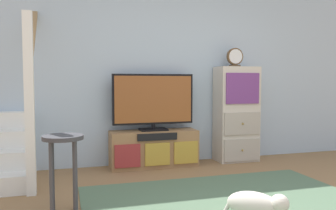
% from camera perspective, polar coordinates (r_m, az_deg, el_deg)
% --- Properties ---
extents(back_wall, '(6.40, 0.12, 2.70)m').
position_cam_1_polar(back_wall, '(4.92, 0.30, 6.47)').
color(back_wall, '#A8BCD1').
rests_on(back_wall, ground_plane).
extents(area_rug, '(2.60, 1.80, 0.01)m').
position_cam_1_polar(area_rug, '(3.37, 9.80, -15.56)').
color(area_rug, '#4C664C').
rests_on(area_rug, ground_plane).
extents(media_console, '(1.15, 0.38, 0.48)m').
position_cam_1_polar(media_console, '(4.66, -2.31, -7.10)').
color(media_console, '#997047').
rests_on(media_console, ground_plane).
extents(television, '(1.08, 0.22, 0.74)m').
position_cam_1_polar(television, '(4.61, -2.40, 0.72)').
color(television, black).
rests_on(television, media_console).
extents(side_cabinet, '(0.58, 0.38, 1.33)m').
position_cam_1_polar(side_cabinet, '(5.04, 11.07, -1.47)').
color(side_cabinet, beige).
rests_on(side_cabinet, ground_plane).
extents(desk_clock, '(0.23, 0.08, 0.26)m').
position_cam_1_polar(desk_clock, '(5.00, 10.83, 7.62)').
color(desk_clock, '#4C3823').
rests_on(desk_clock, side_cabinet).
extents(bar_stool_near, '(0.34, 0.34, 0.67)m').
position_cam_1_polar(bar_stool_near, '(3.09, -16.69, -7.85)').
color(bar_stool_near, '#333338').
rests_on(bar_stool_near, ground_plane).
extents(dog, '(0.46, 0.45, 0.23)m').
position_cam_1_polar(dog, '(3.07, 14.25, -15.44)').
color(dog, beige).
rests_on(dog, ground_plane).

